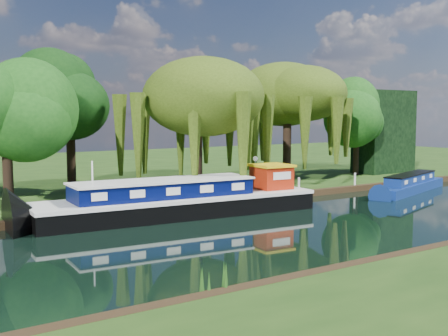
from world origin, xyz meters
TOP-DOWN VIEW (x-y plane):
  - ground at (0.00, 0.00)m, footprint 120.00×120.00m
  - far_bank at (0.00, 34.00)m, footprint 120.00×52.00m
  - dutch_barge at (-8.25, 6.46)m, footprint 17.85×5.32m
  - narrowboat at (12.09, 5.41)m, footprint 10.89×5.09m
  - red_dinghy at (-8.57, 6.30)m, footprint 3.46×2.89m
  - white_cruiser at (14.04, 6.94)m, footprint 3.01×2.79m
  - willow_left at (-3.98, 11.49)m, footprint 7.76×7.76m
  - willow_right at (5.93, 13.24)m, footprint 7.56×7.56m
  - tree_far_left at (-16.99, 11.89)m, footprint 5.46×5.46m
  - tree_far_mid at (-10.94, 18.27)m, footprint 5.82×5.82m
  - tree_far_right at (14.89, 13.76)m, footprint 4.78×4.78m
  - conifer_hedge at (19.00, 14.00)m, footprint 6.00×3.00m
  - lamppost at (0.50, 10.50)m, footprint 0.36×0.36m
  - mooring_posts at (-0.50, 8.40)m, footprint 19.16×0.16m

SIDE VIEW (x-z plane):
  - ground at x=0.00m, z-range 0.00..0.00m
  - red_dinghy at x=-8.57m, z-range -0.31..0.31m
  - white_cruiser at x=14.04m, z-range -0.65..0.65m
  - far_bank at x=0.00m, z-range 0.00..0.45m
  - narrowboat at x=12.09m, z-range -0.23..1.36m
  - dutch_barge at x=-8.25m, z-range -0.94..2.78m
  - mooring_posts at x=-0.50m, z-range 0.45..1.45m
  - lamppost at x=0.50m, z-range 1.14..3.70m
  - conifer_hedge at x=19.00m, z-range 0.45..8.45m
  - tree_far_right at x=14.89m, z-range 1.93..9.75m
  - tree_far_left at x=-16.99m, z-range 2.07..10.87m
  - tree_far_mid at x=-10.94m, z-range 2.24..11.77m
  - willow_right at x=5.93m, z-range 2.56..11.78m
  - willow_left at x=-3.98m, z-range 2.56..11.86m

